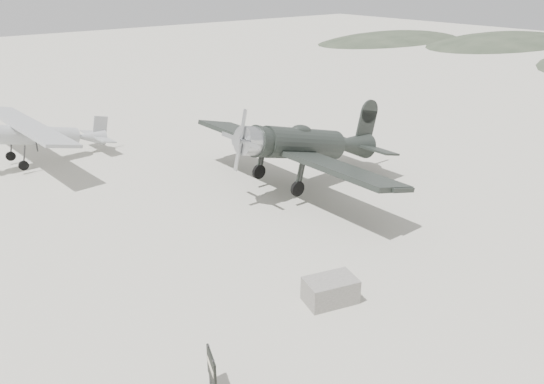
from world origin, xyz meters
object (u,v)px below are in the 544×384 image
(lowwing_monoplane, at_px, (308,144))
(sign_board, at_px, (212,369))
(highwing_monoplane, at_px, (38,132))
(equipment_block, at_px, (330,290))

(lowwing_monoplane, xyz_separation_m, sign_board, (-10.85, -8.53, -1.36))
(highwing_monoplane, relative_size, equipment_block, 6.23)
(highwing_monoplane, xyz_separation_m, sign_board, (-1.97, -19.75, -1.04))
(lowwing_monoplane, height_order, highwing_monoplane, lowwing_monoplane)
(lowwing_monoplane, relative_size, sign_board, 10.11)
(lowwing_monoplane, bearing_deg, highwing_monoplane, 127.46)
(lowwing_monoplane, xyz_separation_m, highwing_monoplane, (-8.88, 11.22, -0.32))
(highwing_monoplane, distance_m, equipment_block, 19.06)
(highwing_monoplane, distance_m, sign_board, 19.88)
(lowwing_monoplane, xyz_separation_m, equipment_block, (-5.89, -7.55, -1.68))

